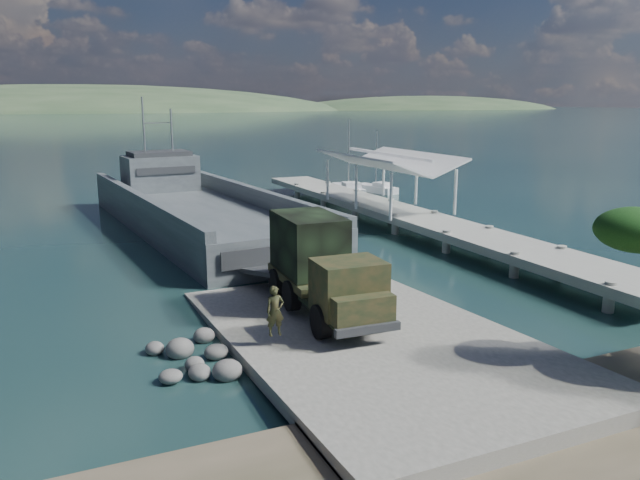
{
  "coord_description": "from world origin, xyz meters",
  "views": [
    {
      "loc": [
        -10.75,
        -20.46,
        9.04
      ],
      "look_at": [
        1.17,
        6.0,
        2.54
      ],
      "focal_mm": 35.0,
      "sensor_mm": 36.0,
      "label": 1
    }
  ],
  "objects": [
    {
      "name": "military_truck",
      "position": [
        -0.56,
        2.06,
        2.39
      ],
      "size": [
        3.05,
        8.33,
        3.8
      ],
      "rotation": [
        0.0,
        0.0,
        -0.05
      ],
      "color": "black",
      "rests_on": "boat_ramp"
    },
    {
      "name": "landing_craft",
      "position": [
        -0.66,
        23.12,
        0.83
      ],
      "size": [
        11.12,
        34.62,
        10.13
      ],
      "rotation": [
        0.0,
        0.0,
        0.09
      ],
      "color": "#434B4F",
      "rests_on": "ground"
    },
    {
      "name": "boat_ramp",
      "position": [
        0.0,
        -1.0,
        0.25
      ],
      "size": [
        10.0,
        18.0,
        0.5
      ],
      "primitive_type": "cube",
      "color": "slate",
      "rests_on": "ground"
    },
    {
      "name": "sailboat_far",
      "position": [
        17.04,
        34.25,
        0.4
      ],
      "size": [
        2.98,
        6.38,
        7.49
      ],
      "rotation": [
        0.0,
        0.0,
        -0.2
      ],
      "color": "white",
      "rests_on": "ground"
    },
    {
      "name": "soldier",
      "position": [
        -3.62,
        -0.77,
        1.4
      ],
      "size": [
        0.68,
        0.46,
        1.81
      ],
      "primitive_type": "imported",
      "rotation": [
        0.0,
        0.0,
        -0.05
      ],
      "color": "black",
      "rests_on": "boat_ramp"
    },
    {
      "name": "pier",
      "position": [
        13.0,
        18.77,
        1.6
      ],
      "size": [
        6.4,
        44.0,
        6.1
      ],
      "color": "gray",
      "rests_on": "ground"
    },
    {
      "name": "sailboat_near",
      "position": [
        20.16,
        34.22,
        0.34
      ],
      "size": [
        2.59,
        5.36,
        6.29
      ],
      "rotation": [
        0.0,
        0.0,
        0.22
      ],
      "color": "white",
      "rests_on": "ground"
    },
    {
      "name": "shoreline_rocks",
      "position": [
        -6.2,
        0.5,
        0.0
      ],
      "size": [
        3.2,
        5.6,
        0.9
      ],
      "primitive_type": null,
      "color": "#5E5D5B",
      "rests_on": "ground"
    },
    {
      "name": "ground",
      "position": [
        0.0,
        0.0,
        0.0
      ],
      "size": [
        1400.0,
        1400.0,
        0.0
      ],
      "primitive_type": "plane",
      "color": "#193B3C",
      "rests_on": "ground"
    },
    {
      "name": "distant_headlands",
      "position": [
        50.0,
        560.0,
        0.0
      ],
      "size": [
        1000.0,
        240.0,
        48.0
      ],
      "primitive_type": null,
      "color": "#2F4B2F",
      "rests_on": "ground"
    }
  ]
}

